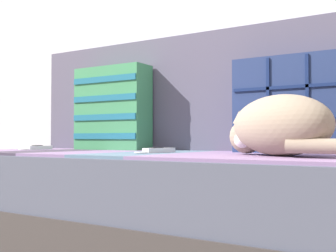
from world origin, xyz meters
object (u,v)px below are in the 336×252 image
at_px(throw_pillow_striped, 112,108).
at_px(couch, 158,202).
at_px(game_remote_near, 38,148).
at_px(throw_pillow_quilted, 292,105).
at_px(sleeping_cat, 276,127).
at_px(game_remote_far, 158,150).

bearing_deg(throw_pillow_striped, couch, -26.92).
height_order(couch, game_remote_near, game_remote_near).
relative_size(throw_pillow_quilted, sleeping_cat, 1.02).
bearing_deg(sleeping_cat, game_remote_far, 174.20).
distance_m(couch, sleeping_cat, 0.59).
bearing_deg(game_remote_far, couch, 122.28).
height_order(throw_pillow_striped, game_remote_near, throw_pillow_striped).
relative_size(couch, sleeping_cat, 4.33).
bearing_deg(game_remote_far, sleeping_cat, -5.80).
xyz_separation_m(throw_pillow_quilted, game_remote_near, (-1.18, -0.19, -0.17)).
height_order(couch, sleeping_cat, sleeping_cat).
distance_m(couch, throw_pillow_striped, 0.60).
bearing_deg(throw_pillow_striped, game_remote_near, -149.30).
distance_m(couch, throw_pillow_quilted, 0.64).
distance_m(throw_pillow_quilted, sleeping_cat, 0.32).
bearing_deg(throw_pillow_quilted, throw_pillow_striped, -179.97).
distance_m(throw_pillow_striped, game_remote_near, 0.41).
xyz_separation_m(throw_pillow_striped, sleeping_cat, (0.90, -0.31, -0.11)).
height_order(throw_pillow_quilted, game_remote_far, throw_pillow_quilted).
xyz_separation_m(couch, sleeping_cat, (0.51, -0.11, 0.29)).
height_order(throw_pillow_quilted, throw_pillow_striped, throw_pillow_striped).
distance_m(throw_pillow_quilted, game_remote_far, 0.54).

